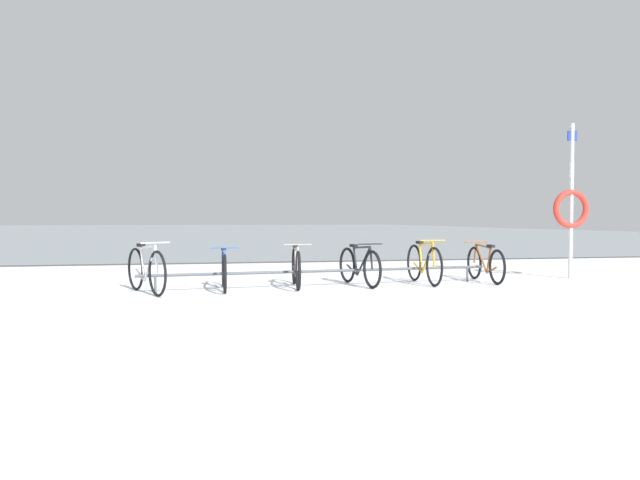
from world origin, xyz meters
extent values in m
cube|color=white|center=(0.00, -1.00, -0.04)|extent=(80.00, 22.00, 0.08)
cube|color=gray|center=(0.00, 65.00, -0.04)|extent=(80.00, 110.00, 0.08)
cube|color=#47474C|center=(0.00, 10.00, -0.02)|extent=(80.00, 0.50, 0.05)
cylinder|color=#4C5156|center=(1.18, 4.08, 0.28)|extent=(6.35, 0.69, 0.05)
cylinder|color=#4C5156|center=(-1.67, 3.79, 0.14)|extent=(0.04, 0.04, 0.28)
cylinder|color=#4C5156|center=(4.04, 4.37, 0.14)|extent=(0.04, 0.04, 0.28)
torus|color=black|center=(-1.60, 3.30, 0.36)|extent=(0.34, 0.67, 0.72)
torus|color=black|center=(-2.03, 4.20, 0.36)|extent=(0.34, 0.67, 0.72)
cylinder|color=silver|center=(-1.74, 3.59, 0.49)|extent=(0.26, 0.49, 0.61)
cylinder|color=silver|center=(-1.88, 3.89, 0.46)|extent=(0.11, 0.18, 0.54)
cylinder|color=silver|center=(-1.77, 3.66, 0.75)|extent=(0.31, 0.61, 0.09)
cylinder|color=silver|center=(-1.94, 4.01, 0.28)|extent=(0.22, 0.41, 0.19)
cylinder|color=silver|center=(-1.62, 3.33, 0.57)|extent=(0.08, 0.12, 0.43)
cube|color=black|center=(-1.91, 3.95, 0.77)|extent=(0.16, 0.22, 0.05)
cylinder|color=silver|center=(-1.63, 3.36, 0.83)|extent=(0.43, 0.22, 0.02)
torus|color=black|center=(-0.57, 3.49, 0.32)|extent=(0.05, 0.64, 0.63)
torus|color=black|center=(-0.56, 4.47, 0.32)|extent=(0.05, 0.64, 0.63)
cylinder|color=#3359B2|center=(-0.57, 3.81, 0.43)|extent=(0.04, 0.52, 0.53)
cylinder|color=#3359B2|center=(-0.57, 4.13, 0.41)|extent=(0.04, 0.18, 0.48)
cylinder|color=#3359B2|center=(-0.57, 3.88, 0.66)|extent=(0.04, 0.64, 0.08)
cylinder|color=#3359B2|center=(-0.57, 4.27, 0.25)|extent=(0.04, 0.43, 0.18)
cylinder|color=#3359B2|center=(-0.57, 3.53, 0.50)|extent=(0.04, 0.11, 0.37)
cube|color=black|center=(-0.57, 4.20, 0.68)|extent=(0.08, 0.20, 0.05)
cylinder|color=#3359B2|center=(-0.57, 3.56, 0.73)|extent=(0.46, 0.03, 0.02)
torus|color=black|center=(0.64, 3.63, 0.33)|extent=(0.11, 0.67, 0.67)
torus|color=black|center=(0.73, 4.59, 0.33)|extent=(0.11, 0.67, 0.67)
cylinder|color=gray|center=(0.67, 3.94, 0.45)|extent=(0.08, 0.51, 0.56)
cylinder|color=gray|center=(0.70, 4.25, 0.43)|extent=(0.05, 0.18, 0.50)
cylinder|color=gray|center=(0.68, 4.01, 0.69)|extent=(0.09, 0.63, 0.08)
cylinder|color=gray|center=(0.71, 4.38, 0.26)|extent=(0.07, 0.42, 0.18)
cylinder|color=gray|center=(0.65, 3.66, 0.53)|extent=(0.04, 0.11, 0.39)
cube|color=black|center=(0.70, 4.32, 0.71)|extent=(0.10, 0.21, 0.05)
cylinder|color=gray|center=(0.65, 3.70, 0.77)|extent=(0.46, 0.06, 0.02)
torus|color=black|center=(1.94, 3.66, 0.33)|extent=(0.17, 0.66, 0.66)
torus|color=black|center=(1.75, 4.68, 0.33)|extent=(0.17, 0.66, 0.66)
cylinder|color=#1E2328|center=(1.88, 3.99, 0.45)|extent=(0.13, 0.54, 0.56)
cylinder|color=#1E2328|center=(1.82, 4.32, 0.43)|extent=(0.07, 0.19, 0.50)
cylinder|color=#1E2328|center=(1.86, 4.07, 0.69)|extent=(0.16, 0.67, 0.08)
cylinder|color=#1E2328|center=(1.79, 4.46, 0.26)|extent=(0.12, 0.45, 0.18)
cylinder|color=#1E2328|center=(1.93, 3.70, 0.52)|extent=(0.06, 0.12, 0.39)
cube|color=black|center=(1.80, 4.40, 0.71)|extent=(0.11, 0.21, 0.05)
cylinder|color=#1E2328|center=(1.92, 3.73, 0.76)|extent=(0.46, 0.11, 0.02)
torus|color=black|center=(3.10, 3.72, 0.35)|extent=(0.05, 0.71, 0.71)
torus|color=black|center=(3.09, 4.69, 0.35)|extent=(0.05, 0.71, 0.71)
cylinder|color=gold|center=(3.09, 4.03, 0.48)|extent=(0.04, 0.52, 0.60)
cylinder|color=gold|center=(3.09, 4.35, 0.45)|extent=(0.04, 0.18, 0.53)
cylinder|color=gold|center=(3.09, 4.11, 0.74)|extent=(0.04, 0.64, 0.09)
cylinder|color=gold|center=(3.09, 4.49, 0.27)|extent=(0.04, 0.43, 0.19)
cylinder|color=gold|center=(3.10, 3.75, 0.56)|extent=(0.04, 0.11, 0.42)
cube|color=black|center=(3.09, 4.42, 0.76)|extent=(0.08, 0.20, 0.05)
cylinder|color=gold|center=(3.10, 3.79, 0.82)|extent=(0.46, 0.03, 0.02)
torus|color=black|center=(4.39, 4.79, 0.32)|extent=(0.08, 0.65, 0.65)
torus|color=black|center=(4.34, 3.77, 0.32)|extent=(0.08, 0.65, 0.65)
cylinder|color=brown|center=(4.37, 4.46, 0.44)|extent=(0.06, 0.54, 0.55)
cylinder|color=brown|center=(4.35, 4.13, 0.42)|extent=(0.05, 0.19, 0.49)
cylinder|color=brown|center=(4.37, 4.38, 0.68)|extent=(0.07, 0.67, 0.08)
cylinder|color=brown|center=(4.35, 3.99, 0.25)|extent=(0.06, 0.45, 0.18)
cylinder|color=brown|center=(4.39, 4.75, 0.51)|extent=(0.04, 0.11, 0.38)
cube|color=black|center=(4.35, 4.05, 0.69)|extent=(0.09, 0.20, 0.05)
cylinder|color=brown|center=(4.38, 4.71, 0.75)|extent=(0.46, 0.05, 0.02)
cylinder|color=silver|center=(6.35, 4.53, 1.56)|extent=(0.08, 0.08, 3.11)
cylinder|color=white|center=(6.35, 4.53, 2.18)|extent=(0.09, 0.09, 0.30)
torus|color=red|center=(6.35, 4.53, 1.40)|extent=(0.79, 0.12, 0.79)
cube|color=navy|center=(6.35, 4.53, 2.86)|extent=(0.20, 0.03, 0.20)
camera|label=1|loc=(-0.87, -5.84, 1.19)|focal=32.33mm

